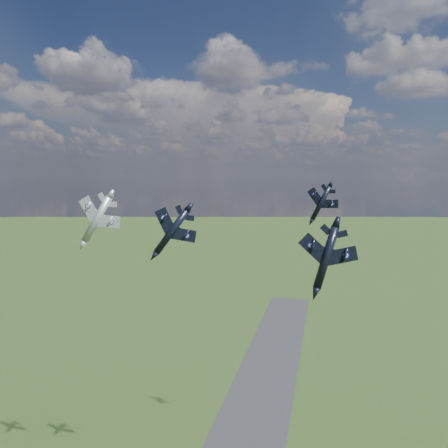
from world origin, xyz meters
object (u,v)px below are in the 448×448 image
(jet_lead_navy, at_px, (172,232))
(jet_high_navy, at_px, (321,203))
(jet_left_silver, at_px, (97,219))
(jet_right_navy, at_px, (326,257))

(jet_lead_navy, relative_size, jet_high_navy, 1.25)
(jet_lead_navy, distance_m, jet_left_silver, 17.03)
(jet_lead_navy, height_order, jet_right_navy, jet_lead_navy)
(jet_left_silver, bearing_deg, jet_high_navy, 26.89)
(jet_right_navy, xyz_separation_m, jet_high_navy, (-1.71, 53.07, 4.77))
(jet_lead_navy, bearing_deg, jet_left_silver, -170.55)
(jet_lead_navy, xyz_separation_m, jet_high_navy, (32.50, 25.09, 5.42))
(jet_right_navy, bearing_deg, jet_lead_navy, 133.84)
(jet_lead_navy, height_order, jet_high_navy, jet_high_navy)
(jet_right_navy, bearing_deg, jet_high_navy, 84.96)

